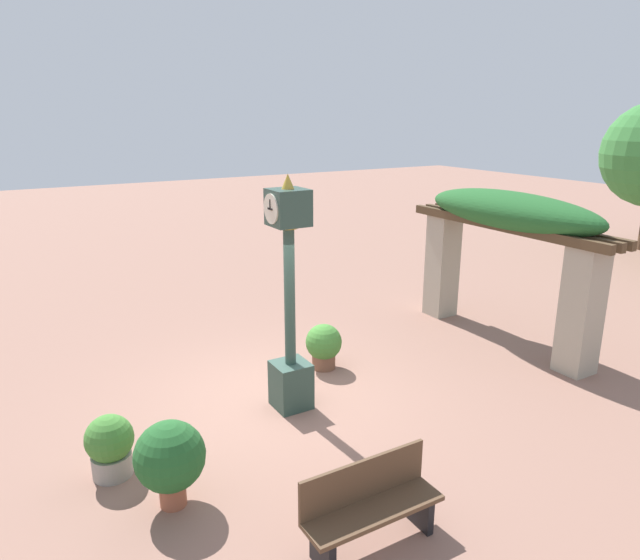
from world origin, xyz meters
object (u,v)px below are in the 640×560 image
(potted_plant_near_left, at_px, (324,345))
(potted_plant_near_right, at_px, (170,458))
(pedestal_clock, at_px, (290,311))
(potted_plant_far_left, at_px, (110,445))
(park_bench, at_px, (370,506))

(potted_plant_near_left, xyz_separation_m, potted_plant_near_right, (2.23, -3.29, 0.17))
(pedestal_clock, xyz_separation_m, potted_plant_near_right, (1.32, -2.18, -0.93))
(pedestal_clock, height_order, potted_plant_far_left, pedestal_clock)
(potted_plant_near_left, bearing_deg, potted_plant_near_right, -55.80)
(potted_plant_far_left, distance_m, park_bench, 3.23)
(potted_plant_near_left, xyz_separation_m, potted_plant_far_left, (1.32, -3.76, -0.02))
(pedestal_clock, height_order, park_bench, pedestal_clock)
(potted_plant_near_right, distance_m, park_bench, 2.24)
(pedestal_clock, distance_m, park_bench, 3.17)
(pedestal_clock, distance_m, potted_plant_near_right, 2.71)
(potted_plant_near_right, bearing_deg, pedestal_clock, 121.24)
(pedestal_clock, height_order, potted_plant_near_right, pedestal_clock)
(potted_plant_near_left, relative_size, potted_plant_near_right, 0.78)
(potted_plant_near_right, bearing_deg, potted_plant_near_left, 124.20)
(potted_plant_near_left, distance_m, potted_plant_far_left, 3.99)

